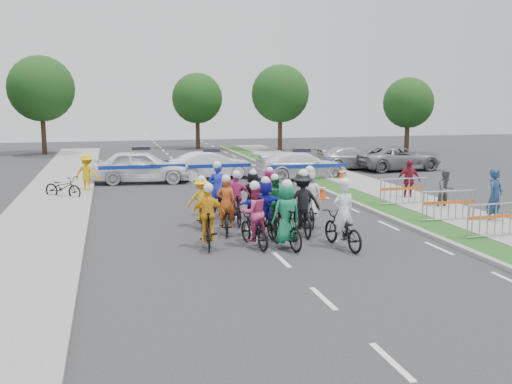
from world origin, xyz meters
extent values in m
plane|color=#28282B|center=(0.00, 0.00, 0.00)|extent=(90.00, 90.00, 0.00)
cube|color=gray|center=(5.10, 5.00, 0.06)|extent=(0.20, 60.00, 0.12)
cube|color=#1C4B18|center=(5.80, 5.00, 0.06)|extent=(1.20, 60.00, 0.11)
cube|color=gray|center=(7.60, 5.00, 0.07)|extent=(2.40, 60.00, 0.13)
cube|color=gray|center=(-6.50, 5.00, 0.07)|extent=(3.00, 60.00, 0.13)
imported|color=black|center=(2.00, 0.75, 0.52)|extent=(0.94, 2.03, 1.03)
imported|color=white|center=(2.00, 0.70, 1.04)|extent=(0.67, 0.49, 1.72)
sphere|color=white|center=(2.00, 0.65, 1.85)|extent=(0.30, 0.30, 0.30)
imported|color=black|center=(0.46, 1.13, 0.56)|extent=(0.86, 1.93, 1.12)
imported|color=#177F50|center=(0.46, 1.08, 1.02)|extent=(0.91, 0.68, 1.68)
sphere|color=white|center=(0.46, 1.03, 1.81)|extent=(0.29, 0.29, 0.29)
imported|color=black|center=(-0.36, 1.54, 0.49)|extent=(0.93, 1.93, 0.97)
imported|color=#CC3875|center=(-0.36, 1.49, 0.99)|extent=(0.87, 0.73, 1.62)
sphere|color=white|center=(-0.36, 1.44, 1.75)|extent=(0.28, 0.28, 0.28)
imported|color=black|center=(-1.62, 1.73, 0.53)|extent=(0.73, 1.81, 1.06)
imported|color=yellow|center=(-1.62, 1.68, 0.97)|extent=(0.97, 0.51, 1.58)
sphere|color=white|center=(-1.62, 1.63, 1.71)|extent=(0.27, 0.27, 0.27)
imported|color=black|center=(1.45, 2.63, 0.52)|extent=(0.83, 2.04, 1.05)
imported|color=black|center=(1.45, 2.58, 1.05)|extent=(1.17, 0.72, 1.75)
sphere|color=white|center=(1.45, 2.53, 1.89)|extent=(0.30, 0.30, 0.30)
imported|color=black|center=(0.25, 2.59, 0.53)|extent=(0.78, 1.82, 1.06)
imported|color=#181DB9|center=(0.25, 2.54, 0.98)|extent=(1.53, 0.70, 1.59)
sphere|color=white|center=(0.25, 2.49, 1.72)|extent=(0.28, 0.28, 0.28)
imported|color=black|center=(-0.79, 3.36, 0.48)|extent=(0.93, 1.89, 0.95)
imported|color=#CC5319|center=(-0.79, 3.31, 0.97)|extent=(0.63, 0.47, 1.58)
sphere|color=white|center=(-0.79, 3.26, 1.71)|extent=(0.27, 0.27, 0.27)
imported|color=black|center=(2.00, 3.59, 0.58)|extent=(0.81, 1.97, 1.15)
imported|color=silver|center=(2.00, 3.54, 1.04)|extent=(0.91, 0.67, 1.73)
sphere|color=white|center=(2.00, 3.49, 1.86)|extent=(0.30, 0.30, 0.30)
imported|color=black|center=(0.93, 3.96, 0.45)|extent=(0.92, 1.79, 0.90)
imported|color=#17823F|center=(0.93, 3.91, 0.93)|extent=(0.82, 0.70, 1.49)
sphere|color=white|center=(0.93, 3.86, 1.61)|extent=(0.26, 0.26, 0.26)
imported|color=black|center=(-0.21, 4.50, 0.52)|extent=(0.56, 1.75, 1.04)
imported|color=#D93C96|center=(-0.21, 4.45, 0.96)|extent=(0.93, 0.42, 1.56)
sphere|color=white|center=(-0.21, 4.40, 1.68)|extent=(0.27, 0.27, 0.27)
imported|color=black|center=(-1.40, 4.36, 0.44)|extent=(0.77, 1.73, 0.88)
imported|color=yellow|center=(-1.40, 4.31, 0.91)|extent=(1.00, 0.65, 1.46)
sphere|color=white|center=(-1.40, 4.26, 1.58)|extent=(0.25, 0.25, 0.25)
imported|color=black|center=(0.56, 5.35, 0.49)|extent=(0.63, 1.68, 0.99)
imported|color=black|center=(0.56, 5.30, 0.92)|extent=(1.41, 0.58, 1.48)
sphere|color=white|center=(0.56, 5.25, 1.60)|extent=(0.26, 0.26, 0.26)
imported|color=black|center=(-0.59, 5.95, 0.51)|extent=(0.73, 1.97, 1.02)
imported|color=#1C31D3|center=(-0.59, 5.90, 1.03)|extent=(0.63, 0.42, 1.70)
sphere|color=white|center=(-0.59, 5.85, 1.84)|extent=(0.30, 0.30, 0.30)
imported|color=black|center=(1.39, 6.18, 0.48)|extent=(0.65, 1.66, 0.97)
imported|color=#B2164E|center=(1.39, 6.13, 0.91)|extent=(0.76, 0.55, 1.45)
sphere|color=white|center=(1.39, 6.08, 1.57)|extent=(0.25, 0.25, 0.25)
imported|color=white|center=(-2.71, 14.99, 0.82)|extent=(5.03, 2.53, 1.64)
imported|color=white|center=(0.91, 15.56, 0.71)|extent=(4.46, 2.12, 1.41)
imported|color=white|center=(5.44, 14.30, 0.71)|extent=(4.96, 2.12, 1.42)
imported|color=#A3A3A8|center=(9.71, 17.60, 0.66)|extent=(4.66, 2.12, 1.32)
imported|color=gray|center=(12.19, 16.41, 0.69)|extent=(5.15, 2.66, 1.39)
imported|color=navy|center=(8.15, 2.42, 0.93)|extent=(0.80, 0.69, 1.87)
imported|color=#525257|center=(7.95, 4.95, 0.76)|extent=(0.77, 0.62, 1.52)
imported|color=maroon|center=(7.66, 7.23, 0.84)|extent=(1.03, 0.54, 1.68)
imported|color=#EDAE0C|center=(-5.24, 12.62, 0.85)|extent=(1.25, 0.98, 1.70)
cube|color=#F24C0C|center=(4.32, 8.38, 0.01)|extent=(0.40, 0.40, 0.03)
cone|color=#F24C0C|center=(4.32, 8.38, 0.35)|extent=(0.36, 0.36, 0.70)
cylinder|color=silver|center=(4.32, 8.38, 0.45)|extent=(0.29, 0.29, 0.08)
cube|color=#F24C0C|center=(7.25, 13.26, 0.01)|extent=(0.40, 0.40, 0.03)
cone|color=#F24C0C|center=(7.25, 13.26, 0.35)|extent=(0.36, 0.36, 0.70)
cylinder|color=silver|center=(7.25, 13.26, 0.45)|extent=(0.29, 0.29, 0.08)
imported|color=black|center=(-6.18, 11.16, 0.48)|extent=(1.84, 1.57, 0.95)
cylinder|color=#382619|center=(9.00, 30.00, 1.62)|extent=(0.36, 0.36, 3.25)
sphere|color=#183410|center=(9.00, 30.00, 4.55)|extent=(4.55, 4.55, 4.55)
cylinder|color=#382619|center=(18.00, 26.00, 1.38)|extent=(0.36, 0.36, 2.75)
sphere|color=#183410|center=(18.00, 26.00, 3.85)|extent=(3.85, 3.85, 3.85)
cylinder|color=#382619|center=(-9.00, 32.00, 1.75)|extent=(0.36, 0.36, 3.50)
sphere|color=#183410|center=(-9.00, 32.00, 4.90)|extent=(4.90, 4.90, 4.90)
cylinder|color=#382619|center=(3.00, 34.00, 1.50)|extent=(0.36, 0.36, 3.00)
sphere|color=#183410|center=(3.00, 34.00, 4.20)|extent=(4.20, 4.20, 4.20)
camera|label=1|loc=(-4.20, -13.69, 4.13)|focal=40.00mm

